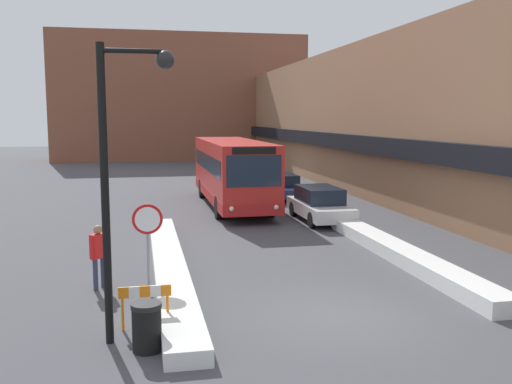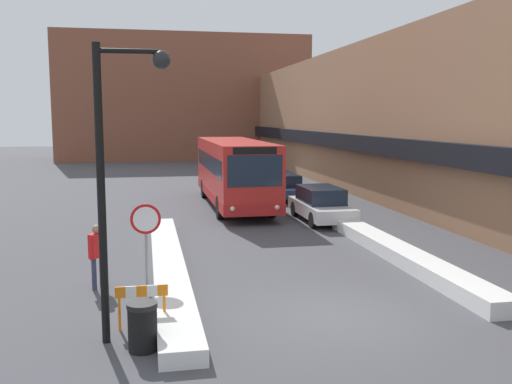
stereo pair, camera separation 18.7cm
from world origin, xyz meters
name	(u,v)px [view 1 (the left image)]	position (x,y,z in m)	size (l,w,h in m)	color
ground_plane	(341,317)	(0.00, 0.00, 0.00)	(160.00, 160.00, 0.00)	#47474C
building_row_right	(360,120)	(9.97, 24.00, 4.29)	(5.50, 60.00, 8.61)	#996B4C
building_backdrop_far	(180,98)	(0.00, 50.32, 6.46)	(26.00, 8.00, 12.91)	brown
snow_bank_left	(169,265)	(-3.60, 4.68, 0.17)	(0.90, 13.52, 0.35)	silver
snow_bank_right	(402,254)	(3.60, 4.43, 0.22)	(0.90, 10.75, 0.44)	silver
city_bus	(232,171)	(0.15, 16.27, 1.78)	(2.62, 11.18, 3.30)	red
parked_car_front	(320,204)	(3.20, 11.54, 0.74)	(1.80, 4.67, 1.47)	silver
parked_car_middle	(281,186)	(3.20, 18.46, 0.69)	(1.83, 4.36, 1.35)	navy
parked_car_back	(258,175)	(3.20, 24.64, 0.69)	(1.92, 4.39, 1.37)	black
stop_sign	(148,229)	(-4.22, 2.52, 1.68)	(0.76, 0.08, 2.32)	gray
street_lamp	(120,159)	(-4.74, -0.49, 3.67)	(1.46, 0.36, 5.85)	black
pedestrian	(99,251)	(-5.48, 3.27, 1.02)	(0.44, 0.49, 1.70)	#333851
trash_bin	(147,327)	(-4.32, -1.04, 0.48)	(0.59, 0.59, 0.95)	black
construction_barricade	(145,299)	(-4.33, 0.12, 0.67)	(1.10, 0.06, 0.94)	orange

